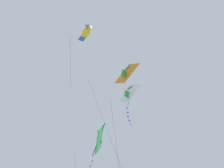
% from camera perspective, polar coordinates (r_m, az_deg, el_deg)
% --- Properties ---
extents(kite_delta_highest, '(4.07, 4.18, 8.42)m').
position_cam_1_polar(kite_delta_highest, '(32.45, 2.10, 1.55)').
color(kite_delta_highest, orange).
extents(kite_delta_far_centre, '(1.98, 2.20, 8.65)m').
position_cam_1_polar(kite_delta_far_centre, '(27.65, 2.49, -1.53)').
color(kite_delta_far_centre, white).
extents(kite_fish_low_drifter, '(1.46, 1.21, 4.56)m').
position_cam_1_polar(kite_fish_low_drifter, '(25.15, -3.82, 7.72)').
color(kite_fish_low_drifter, yellow).
extents(kite_diamond_near_left, '(1.90, 2.24, 9.97)m').
position_cam_1_polar(kite_diamond_near_left, '(25.04, -1.91, -8.32)').
color(kite_diamond_near_left, green).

